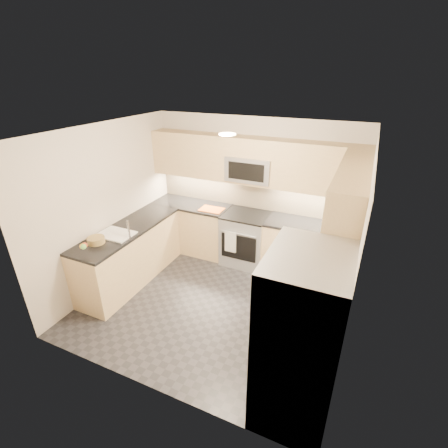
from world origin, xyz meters
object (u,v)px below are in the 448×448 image
at_px(refrigerator, 300,339).
at_px(utensil_bowl, 341,227).
at_px(microwave, 250,169).
at_px(gas_range, 245,239).
at_px(fruit_basket, 96,240).
at_px(cutting_board, 212,209).

relative_size(refrigerator, utensil_bowl, 5.63).
relative_size(microwave, refrigerator, 0.42).
xyz_separation_m(gas_range, fruit_basket, (-1.58, -1.84, 0.53)).
height_order(microwave, refrigerator, microwave).
height_order(gas_range, utensil_bowl, utensil_bowl).
distance_m(utensil_bowl, fruit_basket, 3.58).
distance_m(microwave, cutting_board, 1.00).
bearing_deg(cutting_board, fruit_basket, -118.58).
relative_size(microwave, cutting_board, 1.87).
bearing_deg(microwave, fruit_basket, -128.79).
bearing_deg(microwave, cutting_board, -161.65).
bearing_deg(cutting_board, refrigerator, -48.56).
xyz_separation_m(microwave, refrigerator, (1.45, -2.55, -0.80)).
distance_m(refrigerator, fruit_basket, 3.08).
bearing_deg(cutting_board, gas_range, 7.41).
height_order(gas_range, microwave, microwave).
xyz_separation_m(gas_range, cutting_board, (-0.62, -0.08, 0.49)).
height_order(gas_range, cutting_board, cutting_board).
xyz_separation_m(microwave, fruit_basket, (-1.58, -1.96, -0.72)).
bearing_deg(utensil_bowl, refrigerator, -92.37).
bearing_deg(fruit_basket, gas_range, 49.36).
xyz_separation_m(gas_range, refrigerator, (1.45, -2.43, 0.45)).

